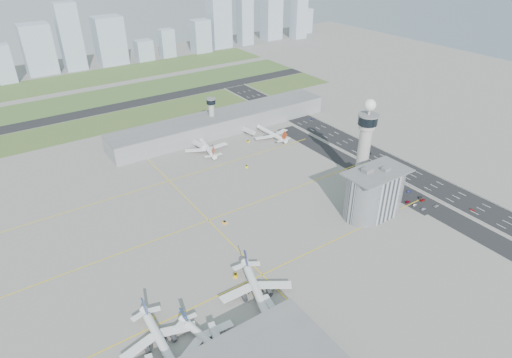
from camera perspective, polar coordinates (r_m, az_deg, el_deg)
ground at (r=271.39m, az=4.17°, el=-5.82°), size 1000.00×1000.00×0.00m
grass_strip_0 at (r=442.36m, az=-16.33°, el=7.85°), size 480.00×50.00×0.08m
grass_strip_1 at (r=510.47m, az=-19.22°, el=10.33°), size 480.00×60.00×0.08m
grass_strip_2 at (r=584.99m, az=-21.59°, el=12.32°), size 480.00×70.00×0.08m
runway at (r=475.70m, az=-17.86°, el=9.17°), size 480.00×22.00×0.10m
highway at (r=344.81m, az=19.45°, el=0.82°), size 28.00×500.00×0.10m
barrier_left at (r=334.36m, az=17.98°, el=0.26°), size 0.60×500.00×1.20m
barrier_right at (r=355.01m, az=20.86°, el=1.52°), size 0.60×500.00×1.20m
landside_road at (r=321.72m, az=18.06°, el=-1.11°), size 18.00×260.00×0.08m
parking_lot at (r=314.46m, az=19.49°, el=-2.15°), size 20.00×44.00×0.10m
taxiway_line_h_0 at (r=234.10m, az=0.85°, el=-12.65°), size 260.00×0.60×0.01m
taxiway_line_h_1 at (r=274.27m, az=-6.37°, el=-5.51°), size 260.00×0.60×0.01m
taxiway_line_h_2 at (r=320.70m, az=-11.51°, el=-0.25°), size 260.00×0.60×0.01m
taxiway_line_v at (r=274.27m, az=-6.37°, el=-5.51°), size 0.60×260.00×0.01m
control_tower at (r=302.92m, az=14.34°, el=5.00°), size 14.00×14.00×64.50m
secondary_tower at (r=388.38m, az=-5.95°, el=8.82°), size 8.60×8.60×31.90m
admin_building at (r=281.43m, az=15.47°, el=-1.78°), size 42.00×24.00×33.50m
terminal_pier at (r=395.25m, az=-4.44°, el=7.58°), size 210.00×32.00×15.80m
airplane_near_a at (r=203.56m, az=-12.80°, el=-19.72°), size 36.35×42.38×11.59m
airplane_near_b at (r=200.83m, az=-6.64°, el=-20.20°), size 37.44×41.64×10.12m
airplane_near_c at (r=218.83m, az=0.08°, el=-14.14°), size 49.46×53.85×12.48m
airplane_far_a at (r=358.49m, az=-6.68°, el=4.68°), size 44.32×49.56×12.20m
airplane_far_b at (r=381.02m, az=2.06°, el=6.42°), size 36.41×42.45×11.60m
jet_bridge_near_1 at (r=198.71m, az=-4.59°, el=-21.81°), size 5.39×14.31×5.70m
jet_bridge_near_2 at (r=209.19m, az=2.90°, el=-18.21°), size 5.39×14.31×5.70m
jet_bridge_far_0 at (r=368.33m, az=-8.27°, el=4.73°), size 5.39×14.31×5.70m
jet_bridge_far_1 at (r=390.25m, az=-1.69°, el=6.54°), size 5.39×14.31×5.70m
tug_0 at (r=217.79m, az=-13.88°, el=-17.57°), size 3.98×3.56×1.91m
tug_1 at (r=223.38m, az=-0.09°, el=-14.95°), size 3.45×3.34×1.66m
tug_2 at (r=232.87m, az=-2.74°, el=-12.68°), size 3.47×3.63×1.74m
tug_3 at (r=270.16m, az=-4.20°, el=-5.77°), size 2.95×3.59×1.80m
tug_4 at (r=332.34m, az=-1.25°, el=1.72°), size 3.29×3.48×1.67m
tug_5 at (r=373.57m, az=-1.08°, el=5.09°), size 2.27×3.04×1.64m
car_lot_0 at (r=302.93m, az=21.41°, el=-3.74°), size 3.75×1.90×1.22m
car_lot_1 at (r=305.34m, az=20.42°, el=-3.24°), size 3.89×1.90×1.23m
car_lot_2 at (r=307.16m, az=19.59°, el=-2.87°), size 4.11×2.05×1.12m
car_lot_3 at (r=311.76m, az=18.27°, el=-2.09°), size 4.18×1.72×1.21m
car_lot_4 at (r=316.16m, az=17.66°, el=-1.50°), size 3.68×1.66×1.22m
car_lot_5 at (r=318.70m, az=16.96°, el=-1.11°), size 3.88×1.91×1.23m
car_lot_6 at (r=309.47m, az=22.91°, el=-3.33°), size 4.05×1.87×1.13m
car_lot_7 at (r=312.59m, az=21.33°, el=-2.62°), size 4.10×1.95×1.16m
car_lot_8 at (r=315.20m, az=21.01°, el=-2.26°), size 3.74×1.77×1.24m
car_lot_9 at (r=319.19m, az=19.73°, el=-1.57°), size 3.89×1.89×1.23m
car_lot_10 at (r=322.30m, az=18.71°, el=-1.05°), size 4.59×2.14×1.27m
car_lot_11 at (r=325.72m, az=18.07°, el=-0.61°), size 3.93×2.01×1.09m
car_hw_0 at (r=315.36m, az=26.92°, el=-3.69°), size 1.65×3.36×1.10m
car_hw_1 at (r=365.26m, az=14.89°, el=3.36°), size 1.38×3.60×1.17m
car_hw_2 at (r=422.82m, az=7.34°, el=7.89°), size 2.22×4.25×1.14m
car_hw_4 at (r=456.58m, az=0.87°, el=9.85°), size 1.95×3.89×1.27m
skyline_bldg_6 at (r=604.82m, az=-30.61°, el=13.07°), size 20.04×16.03×45.20m
skyline_bldg_7 at (r=625.63m, az=-27.08°, el=15.18°), size 35.76×28.61×61.22m
skyline_bldg_8 at (r=624.69m, az=-23.55°, el=16.98°), size 26.33×21.06×83.39m
skyline_bldg_9 at (r=638.86m, az=-18.92°, el=17.07°), size 36.96×29.57×62.11m
skyline_bldg_10 at (r=647.24m, az=-14.70°, el=16.26°), size 23.01×18.41×27.75m
skyline_bldg_11 at (r=658.05m, az=-11.80°, el=17.31°), size 20.22×16.18×38.97m
skyline_bldg_12 at (r=677.56m, az=-7.39°, el=18.38°), size 26.14×20.92×46.89m
skyline_bldg_13 at (r=702.96m, az=-4.97°, el=20.35°), size 32.26×25.81×81.20m
skyline_bldg_14 at (r=720.34m, az=-1.46°, el=20.18°), size 21.59×17.28×68.75m
skyline_bldg_15 at (r=760.63m, az=2.06°, el=20.50°), size 30.25×24.20×63.40m
skyline_bldg_16 at (r=770.54m, az=5.73°, el=20.81°), size 23.04×18.43×71.56m
skyline_bldg_17 at (r=816.88m, az=6.51°, el=20.21°), size 22.64×18.11×41.06m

